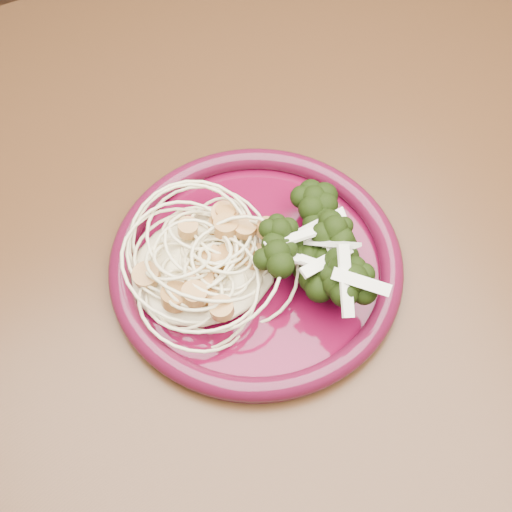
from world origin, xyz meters
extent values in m
plane|color=#56331D|center=(0.00, 0.00, 0.00)|extent=(3.50, 3.50, 0.00)
cube|color=#472814|center=(0.00, 0.00, 0.73)|extent=(1.20, 0.80, 0.04)
cylinder|color=#472814|center=(0.55, 0.35, 0.35)|extent=(0.06, 0.06, 0.71)
cylinder|color=#4E061E|center=(-0.08, -0.02, 0.75)|extent=(0.30, 0.30, 0.01)
torus|color=#4E0C22|center=(-0.08, -0.02, 0.76)|extent=(0.31, 0.31, 0.02)
ellipsoid|color=beige|center=(-0.12, -0.01, 0.77)|extent=(0.15, 0.14, 0.03)
ellipsoid|color=black|center=(-0.03, -0.04, 0.78)|extent=(0.13, 0.16, 0.05)
camera|label=1|loc=(-0.21, -0.30, 1.25)|focal=50.00mm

